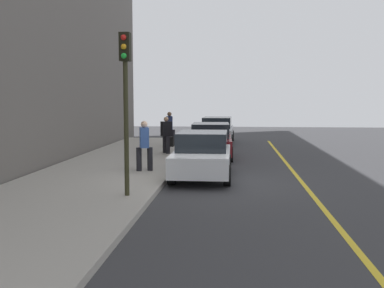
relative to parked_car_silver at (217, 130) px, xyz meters
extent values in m
plane|color=#333335|center=(12.44, -0.09, -0.76)|extent=(56.00, 56.00, 0.00)
cube|color=#A39E93|center=(12.44, -3.39, -0.68)|extent=(28.00, 4.60, 0.15)
cube|color=gold|center=(12.44, 3.11, -0.76)|extent=(28.00, 0.14, 0.01)
cylinder|color=black|center=(1.56, 0.81, -0.44)|extent=(0.64, 0.23, 0.64)
cylinder|color=black|center=(1.53, -0.87, -0.44)|extent=(0.64, 0.23, 0.64)
cylinder|color=black|center=(-1.39, 0.87, -0.44)|extent=(0.64, 0.23, 0.64)
cylinder|color=black|center=(-1.42, -0.81, -0.44)|extent=(0.64, 0.23, 0.64)
cube|color=#B7BABF|center=(0.07, 0.00, -0.17)|extent=(4.80, 1.91, 0.64)
cube|color=black|center=(-0.17, 0.00, 0.45)|extent=(2.51, 1.65, 0.60)
cylinder|color=black|center=(7.98, 0.84, -0.44)|extent=(0.65, 0.24, 0.64)
cylinder|color=black|center=(8.03, -0.84, -0.44)|extent=(0.65, 0.24, 0.64)
cylinder|color=black|center=(5.35, 0.76, -0.44)|extent=(0.65, 0.24, 0.64)
cylinder|color=black|center=(5.40, -0.92, -0.44)|extent=(0.65, 0.24, 0.64)
cube|color=maroon|center=(6.69, -0.04, -0.17)|extent=(4.30, 1.93, 0.64)
cube|color=black|center=(6.48, -0.05, 0.45)|extent=(2.26, 1.66, 0.60)
cylinder|color=black|center=(13.20, 0.78, -0.44)|extent=(0.64, 0.22, 0.64)
cylinder|color=black|center=(13.21, -0.90, -0.44)|extent=(0.64, 0.22, 0.64)
cylinder|color=black|center=(10.62, 0.78, -0.44)|extent=(0.64, 0.22, 0.64)
cylinder|color=black|center=(10.63, -0.90, -0.44)|extent=(0.64, 0.22, 0.64)
cube|color=white|center=(11.91, -0.06, -0.17)|extent=(4.17, 1.82, 0.64)
cube|color=black|center=(11.70, -0.06, 0.45)|extent=(2.17, 1.61, 0.60)
cylinder|color=black|center=(6.66, -1.95, -0.22)|extent=(0.18, 0.18, 0.77)
cylinder|color=black|center=(6.36, -2.14, -0.22)|extent=(0.18, 0.18, 0.77)
cube|color=black|center=(6.51, -2.04, 0.49)|extent=(0.47, 0.53, 0.66)
sphere|color=tan|center=(6.51, -2.04, 0.93)|extent=(0.21, 0.21, 0.21)
cylinder|color=black|center=(11.47, -1.88, -0.21)|extent=(0.19, 0.19, 0.80)
cylinder|color=black|center=(11.57, -2.24, -0.21)|extent=(0.19, 0.19, 0.80)
cube|color=#335193|center=(11.52, -2.06, 0.53)|extent=(0.52, 0.40, 0.68)
sphere|color=#D8AD8C|center=(11.52, -2.06, 0.98)|extent=(0.22, 0.22, 0.22)
cylinder|color=black|center=(3.09, -2.57, -0.20)|extent=(0.19, 0.19, 0.83)
cylinder|color=black|center=(3.01, -2.19, -0.20)|extent=(0.19, 0.19, 0.83)
cube|color=#1E284C|center=(3.05, -2.38, 0.57)|extent=(0.52, 0.38, 0.70)
sphere|color=brown|center=(3.05, -2.38, 1.04)|extent=(0.23, 0.23, 0.23)
cylinder|color=#2D2D19|center=(15.49, -1.73, 1.08)|extent=(0.12, 0.12, 3.38)
cube|color=black|center=(15.49, -1.73, 3.13)|extent=(0.26, 0.26, 0.70)
sphere|color=red|center=(15.64, -1.73, 3.34)|extent=(0.14, 0.14, 0.14)
sphere|color=orange|center=(15.64, -1.73, 3.12)|extent=(0.14, 0.14, 0.14)
sphere|color=green|center=(15.64, -1.73, 2.90)|extent=(0.14, 0.14, 0.14)
cube|color=black|center=(3.55, -2.21, -0.36)|extent=(0.34, 0.22, 0.50)
cylinder|color=#4C4C4C|center=(3.55, -2.21, 0.07)|extent=(0.03, 0.03, 0.36)
camera|label=1|loc=(26.78, 0.96, 1.86)|focal=42.83mm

